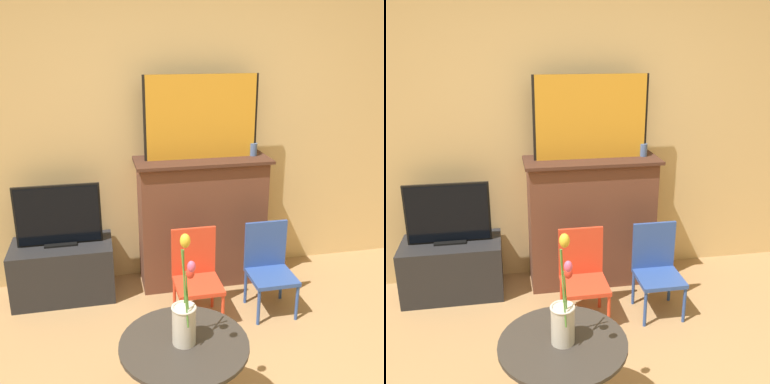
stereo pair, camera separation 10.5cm
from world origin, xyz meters
The scene contains 10 objects.
wall_back centered at (0.00, 2.13, 1.35)m, with size 8.00×0.06×2.70m.
fireplace_mantel centered at (0.16, 1.91, 0.55)m, with size 1.08×0.42×1.07m.
painting centered at (0.16, 1.91, 1.40)m, with size 0.90×0.03×0.65m.
mantel_candle centered at (0.59, 1.91, 1.12)m, with size 0.06×0.06×0.10m.
tv_stand centered at (-0.97, 1.86, 0.23)m, with size 0.78×0.43×0.45m.
tv_monitor centered at (-0.97, 1.87, 0.68)m, with size 0.64×0.12×0.48m.
chair_red centered at (-0.01, 1.37, 0.36)m, with size 0.33×0.33×0.67m.
chair_blue centered at (0.56, 1.37, 0.36)m, with size 0.33×0.33×0.67m.
side_table centered at (-0.30, 0.33, 0.37)m, with size 0.63×0.63×0.57m.
vase_tulips centered at (-0.29, 0.33, 0.71)m, with size 0.12×0.25×0.53m.
Camera 2 is at (-0.54, -1.49, 1.95)m, focal length 42.00 mm.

